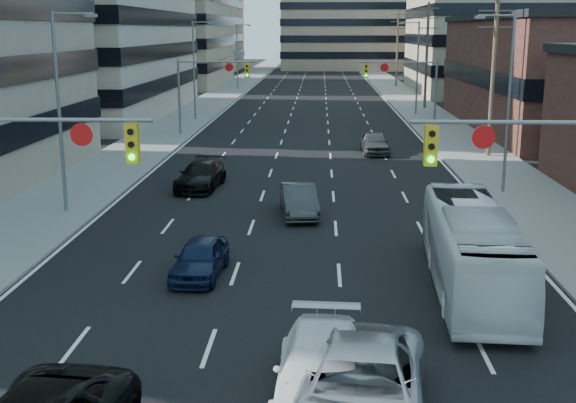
% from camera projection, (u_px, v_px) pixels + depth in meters
% --- Properties ---
extents(road_surface, '(18.00, 300.00, 0.02)m').
position_uv_depth(road_surface, '(315.00, 73.00, 139.52)').
color(road_surface, black).
rests_on(road_surface, ground).
extents(sidewalk_left, '(5.00, 300.00, 0.15)m').
position_uv_depth(sidewalk_left, '(256.00, 73.00, 140.00)').
color(sidewalk_left, slate).
rests_on(sidewalk_left, ground).
extents(sidewalk_right, '(5.00, 300.00, 0.15)m').
position_uv_depth(sidewalk_right, '(374.00, 73.00, 139.01)').
color(sidewalk_right, slate).
rests_on(sidewalk_right, ground).
extents(office_left_far, '(20.00, 30.00, 16.00)m').
position_uv_depth(office_left_far, '(156.00, 31.00, 109.55)').
color(office_left_far, gray).
rests_on(office_left_far, ground).
extents(office_right_far, '(22.00, 28.00, 14.00)m').
position_uv_depth(office_right_far, '(500.00, 39.00, 96.01)').
color(office_right_far, gray).
rests_on(office_right_far, ground).
extents(bg_block_left, '(24.00, 24.00, 20.00)m').
position_uv_depth(bg_block_left, '(179.00, 21.00, 148.13)').
color(bg_block_left, '#ADA089').
rests_on(bg_block_left, ground).
extents(bg_block_right, '(22.00, 22.00, 12.00)m').
position_uv_depth(bg_block_right, '(484.00, 42.00, 136.75)').
color(bg_block_right, gray).
rests_on(bg_block_right, ground).
extents(signal_near_left, '(6.59, 0.33, 6.00)m').
position_uv_depth(signal_near_left, '(16.00, 172.00, 20.28)').
color(signal_near_left, slate).
rests_on(signal_near_left, ground).
extents(signal_near_right, '(6.59, 0.33, 6.00)m').
position_uv_depth(signal_near_right, '(553.00, 176.00, 19.64)').
color(signal_near_right, slate).
rests_on(signal_near_right, ground).
extents(signal_far_left, '(6.09, 0.33, 6.00)m').
position_uv_depth(signal_far_left, '(208.00, 81.00, 56.25)').
color(signal_far_left, slate).
rests_on(signal_far_left, ground).
extents(signal_far_right, '(6.09, 0.33, 6.00)m').
position_uv_depth(signal_far_right, '(406.00, 82.00, 55.59)').
color(signal_far_right, slate).
rests_on(signal_far_right, ground).
extents(utility_pole_block, '(2.20, 0.28, 11.00)m').
position_uv_depth(utility_pole_block, '(493.00, 69.00, 46.31)').
color(utility_pole_block, '#4C3D2D').
rests_on(utility_pole_block, ground).
extents(utility_pole_midblock, '(2.20, 0.28, 11.00)m').
position_uv_depth(utility_pole_midblock, '(427.00, 54.00, 75.46)').
color(utility_pole_midblock, '#4C3D2D').
rests_on(utility_pole_midblock, ground).
extents(utility_pole_distant, '(2.20, 0.28, 11.00)m').
position_uv_depth(utility_pole_distant, '(397.00, 47.00, 104.62)').
color(utility_pole_distant, '#4C3D2D').
rests_on(utility_pole_distant, ground).
extents(streetlight_left_near, '(2.03, 0.22, 9.00)m').
position_uv_depth(streetlight_left_near, '(62.00, 103.00, 31.90)').
color(streetlight_left_near, slate).
rests_on(streetlight_left_near, ground).
extents(streetlight_left_mid, '(2.03, 0.22, 9.00)m').
position_uv_depth(streetlight_left_mid, '(196.00, 65.00, 65.91)').
color(streetlight_left_mid, slate).
rests_on(streetlight_left_mid, ground).
extents(streetlight_left_far, '(2.03, 0.22, 9.00)m').
position_uv_depth(streetlight_left_far, '(238.00, 53.00, 99.93)').
color(streetlight_left_far, slate).
rests_on(streetlight_left_far, ground).
extents(streetlight_right_near, '(2.03, 0.22, 9.00)m').
position_uv_depth(streetlight_right_near, '(506.00, 95.00, 35.87)').
color(streetlight_right_near, slate).
rests_on(streetlight_right_near, ground).
extents(streetlight_right_far, '(2.03, 0.22, 9.00)m').
position_uv_depth(streetlight_right_far, '(416.00, 63.00, 69.88)').
color(streetlight_right_far, slate).
rests_on(streetlight_right_far, ground).
extents(white_van, '(2.32, 5.21, 1.49)m').
position_uv_depth(white_van, '(322.00, 371.00, 16.19)').
color(white_van, white).
rests_on(white_van, ground).
extents(silver_suv, '(3.38, 6.24, 1.66)m').
position_uv_depth(silver_suv, '(361.00, 389.00, 15.22)').
color(silver_suv, '#AAABAF').
rests_on(silver_suv, ground).
extents(transit_bus, '(2.86, 9.93, 2.73)m').
position_uv_depth(transit_bus, '(472.00, 249.00, 23.15)').
color(transit_bus, silver).
rests_on(transit_bus, ground).
extents(sedan_blue, '(1.79, 3.92, 1.30)m').
position_uv_depth(sedan_blue, '(200.00, 258.00, 24.55)').
color(sedan_blue, black).
rests_on(sedan_blue, ground).
extents(sedan_grey_center, '(2.01, 4.43, 1.41)m').
position_uv_depth(sedan_grey_center, '(299.00, 201.00, 32.58)').
color(sedan_grey_center, '#2F2F31').
rests_on(sedan_grey_center, ground).
extents(sedan_black_far, '(2.43, 5.04, 1.41)m').
position_uv_depth(sedan_black_far, '(201.00, 176.00, 38.16)').
color(sedan_black_far, black).
rests_on(sedan_black_far, ground).
extents(sedan_grey_right, '(1.92, 4.44, 1.49)m').
position_uv_depth(sedan_grey_right, '(375.00, 143.00, 48.95)').
color(sedan_grey_right, '#38393B').
rests_on(sedan_grey_right, ground).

